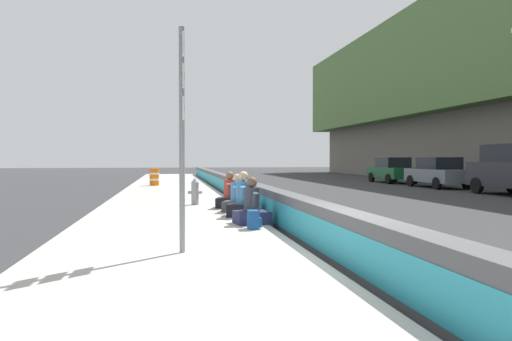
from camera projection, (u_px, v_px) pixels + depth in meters
The scene contains 13 objects.
ground_plane at pixel (349, 267), 7.28m from camera, with size 160.00×160.00×0.00m, color #353538.
sidewalk_strip at pixel (171, 270), 6.80m from camera, with size 80.00×4.40×0.14m, color #B5B2A8.
jersey_barrier at pixel (349, 239), 7.26m from camera, with size 76.00×0.45×0.85m.
route_sign_post at pixel (182, 122), 7.65m from camera, with size 0.44×0.09×3.60m.
fire_hydrant at pixel (195, 191), 15.65m from camera, with size 0.26×0.46×0.88m.
seated_person_foreground at pixel (252, 209), 11.08m from camera, with size 0.75×0.85×1.08m.
seated_person_middle at pixel (243, 202), 12.50m from camera, with size 0.86×0.96×1.17m.
seated_person_rear at pixel (237, 200), 13.65m from camera, with size 0.87×0.94×1.07m.
seated_person_far at pixel (230, 196), 14.69m from camera, with size 0.86×0.95×1.11m.
backpack at pixel (254, 220), 10.25m from camera, with size 0.32×0.28×0.40m.
construction_barrel at pixel (154, 177), 26.66m from camera, with size 0.54×0.54×0.95m.
parked_car_fourth at pixel (438, 172), 26.88m from camera, with size 4.53×2.01×1.71m.
parked_car_midline at pixel (392, 170), 32.32m from camera, with size 4.55×2.06×1.71m.
Camera 1 is at (-6.87, 2.67, 1.65)m, focal length 33.69 mm.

